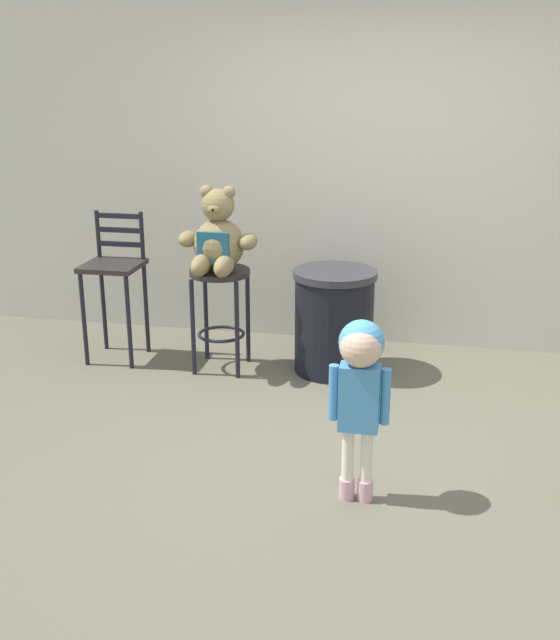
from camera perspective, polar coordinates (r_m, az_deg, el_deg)
The scene contains 7 objects.
ground_plane at distance 4.39m, azimuth 5.04°, elevation -9.80°, with size 24.00×24.00×0.00m, color #5D5A49.
building_wall at distance 5.93m, azimuth 7.76°, elevation 13.55°, with size 7.07×0.30×3.17m, color beige.
bar_stool_with_teddy at distance 5.37m, azimuth -4.50°, elevation 1.73°, with size 0.42×0.42×0.74m.
teddy_bear at distance 5.24m, azimuth -4.70°, elevation 6.01°, with size 0.55×0.50×0.59m.
child_walking at distance 3.66m, azimuth 6.05°, elevation -3.96°, with size 0.30×0.24×0.94m.
trash_bin at distance 5.38m, azimuth 4.08°, elevation -0.07°, with size 0.59×0.59×0.74m.
bar_chair_empty at distance 5.67m, azimuth -12.33°, elevation 3.39°, with size 0.40×0.40×1.08m.
Camera 1 is at (0.38, -3.86, 2.07)m, focal length 42.59 mm.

